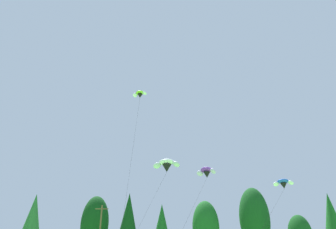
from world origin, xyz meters
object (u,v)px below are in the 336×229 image
at_px(parafoil_kite_far_blue_white, 283,183).
at_px(parafoil_kite_high_lime_white, 140,94).
at_px(parafoil_kite_mid_purple, 207,172).
at_px(parafoil_kite_low_white, 167,165).

bearing_deg(parafoil_kite_far_blue_white, parafoil_kite_high_lime_white, -176.93).
height_order(parafoil_kite_high_lime_white, parafoil_kite_far_blue_white, parafoil_kite_high_lime_white).
relative_size(parafoil_kite_mid_purple, parafoil_kite_far_blue_white, 0.89).
bearing_deg(parafoil_kite_mid_purple, parafoil_kite_high_lime_white, -154.84).
bearing_deg(parafoil_kite_high_lime_white, parafoil_kite_low_white, -13.01).
bearing_deg(parafoil_kite_mid_purple, parafoil_kite_low_white, -136.58).
relative_size(parafoil_kite_high_lime_white, parafoil_kite_mid_purple, 1.39).
bearing_deg(parafoil_kite_low_white, parafoil_kite_high_lime_white, 166.99).
bearing_deg(parafoil_kite_low_white, parafoil_kite_mid_purple, 43.42).
relative_size(parafoil_kite_high_lime_white, parafoil_kite_far_blue_white, 1.24).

